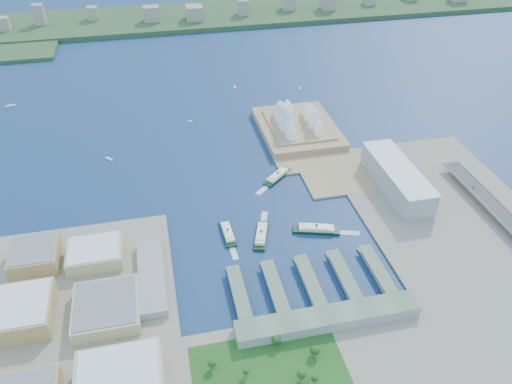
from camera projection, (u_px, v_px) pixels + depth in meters
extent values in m
plane|color=#0F254A|center=(281.00, 244.00, 639.22)|extent=(3000.00, 3000.00, 0.00)
cube|color=gray|center=(72.00, 346.00, 510.86)|extent=(220.00, 390.00, 3.00)
cube|color=gray|center=(471.00, 241.00, 641.42)|extent=(240.00, 500.00, 3.00)
cube|color=#997A54|center=(302.00, 136.00, 863.15)|extent=(135.00, 220.00, 3.00)
cube|color=#2D4926|center=(192.00, 16.00, 1411.08)|extent=(2200.00, 260.00, 12.00)
cube|color=gray|center=(397.00, 178.00, 725.16)|extent=(45.00, 155.00, 35.00)
cube|color=gray|center=(328.00, 319.00, 529.81)|extent=(200.00, 28.00, 12.00)
imported|color=slate|center=(473.00, 187.00, 715.03)|extent=(1.73, 4.25, 1.23)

